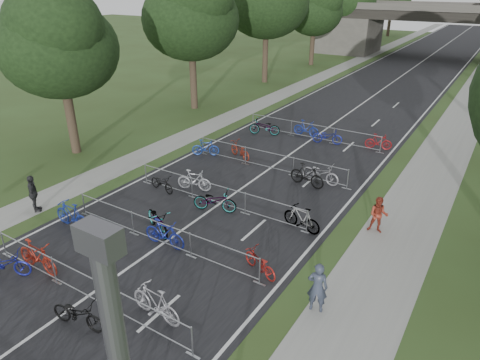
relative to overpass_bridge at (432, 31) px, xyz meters
The scene contains 36 objects.
road 15.41m from the overpass_bridge, 90.00° to the right, with size 11.00×140.00×0.01m, color black.
sidewalk_right 17.36m from the overpass_bridge, 61.93° to the right, with size 3.00×140.00×0.01m, color gray.
sidewalk_left 17.14m from the overpass_bridge, 116.57° to the right, with size 2.00×140.00×0.01m, color gray.
lane_markings 15.41m from the overpass_bridge, 90.00° to the right, with size 0.12×140.00×0.00m, color silver.
overpass_bridge is the anchor object (origin of this frame).
tree_left_0 50.47m from the overpass_bridge, 103.07° to the right, with size 6.72×6.72×10.25m.
tree_left_1 38.97m from the overpass_bridge, 107.08° to the right, with size 7.56×7.56×11.53m.
tree_left_3 17.59m from the overpass_bridge, 131.07° to the right, with size 6.72×6.72×10.25m.
barrier_row_2 57.88m from the overpass_bridge, 90.00° to the right, with size 9.70×0.08×1.10m.
barrier_row_3 54.08m from the overpass_bridge, 90.00° to the right, with size 9.70×0.08×1.10m.
barrier_row_4 50.09m from the overpass_bridge, 90.00° to the right, with size 9.70×0.08×1.10m.
barrier_row_5 45.10m from the overpass_bridge, 90.00° to the right, with size 9.70×0.08×1.10m.
barrier_row_6 39.11m from the overpass_bridge, 90.00° to the right, with size 9.70×0.08×1.10m.
bike_8 58.68m from the overpass_bridge, 93.33° to the right, with size 0.67×1.91×1.01m, color navy.
bike_9 57.81m from the overpass_bridge, 92.62° to the right, with size 0.59×2.08×1.25m, color maroon.
bike_10 58.84m from the overpass_bridge, 89.12° to the right, with size 0.66×1.91×1.00m, color black.
bike_11 57.35m from the overpass_bridge, 87.31° to the right, with size 0.57×2.03×1.22m, color #9C9AA1.
bike_12 55.23m from the overpass_bridge, 94.31° to the right, with size 0.57×2.01×1.21m, color navy.
bike_13 53.37m from the overpass_bridge, 90.85° to the right, with size 0.74×2.12×1.11m, color #999CA0.
bike_14 54.05m from the overpass_bridge, 89.79° to the right, with size 0.55×1.95×1.17m, color navy.
bike_15 53.72m from the overpass_bridge, 85.40° to the right, with size 0.60×1.72×0.90m, color maroon.
bike_16 50.46m from the overpass_bridge, 93.72° to the right, with size 0.59×1.70×0.89m, color black.
bike_17 49.44m from the overpass_bridge, 92.25° to the right, with size 0.52×1.83×1.10m, color #B1B3B9.
bike_18 50.62m from the overpass_bridge, 89.76° to the right, with size 0.72×2.07×1.09m, color #999CA0.
bike_19 50.16m from the overpass_bridge, 85.07° to the right, with size 0.53×1.86×1.12m, color #999CA0.
bike_20 45.46m from the overpass_bridge, 95.44° to the right, with size 0.48×1.69×1.02m, color #1C3E9F.
bike_21 44.56m from the overpass_bridge, 92.96° to the right, with size 0.68×1.94×1.02m, color maroon.
bike_22 45.95m from the overpass_bridge, 86.63° to the right, with size 0.57×2.01×1.21m, color black.
bike_23 45.23m from the overpass_bridge, 86.03° to the right, with size 0.73×2.10×1.10m, color #96959C.
bike_24 40.10m from the overpass_bridge, 94.53° to the right, with size 0.75×2.15×1.13m, color #999CA0.
bike_25 38.69m from the overpass_bridge, 90.91° to the right, with size 0.52×1.85×1.11m, color navy.
bike_26 39.34m from the overpass_bridge, 88.26° to the right, with size 0.67×1.94×1.02m, color navy.
bike_27 38.78m from the overpass_bridge, 83.61° to the right, with size 0.47×1.66×1.00m, color maroon.
pedestrian_a 54.63m from the overpass_bridge, 82.84° to the right, with size 0.66×0.43×1.80m, color #31384A.
pedestrian_b 48.91m from the overpass_bridge, 81.66° to the right, with size 0.79×0.61×1.62m, color maroon.
pedestrian_c 55.46m from the overpass_bridge, 97.05° to the right, with size 1.05×0.44×1.79m, color #242426.
Camera 1 is at (10.52, 0.37, 9.77)m, focal length 32.00 mm.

